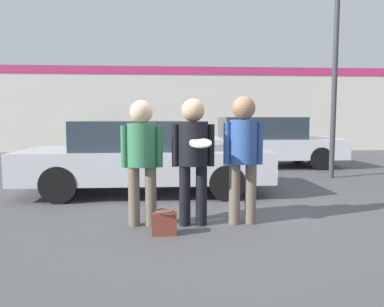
% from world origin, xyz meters
% --- Properties ---
extents(ground_plane, '(56.00, 56.00, 0.00)m').
position_xyz_m(ground_plane, '(0.00, 0.00, 0.00)').
color(ground_plane, '#4C4C4F').
extents(storefront_building, '(24.00, 0.22, 3.56)m').
position_xyz_m(storefront_building, '(0.00, 10.84, 1.81)').
color(storefront_building, silver).
rests_on(storefront_building, ground).
extents(person_left, '(0.55, 0.38, 1.65)m').
position_xyz_m(person_left, '(-0.91, -0.24, 0.99)').
color(person_left, '#665B4C').
rests_on(person_left, ground).
extents(person_middle_with_frisbee, '(0.56, 0.61, 1.67)m').
position_xyz_m(person_middle_with_frisbee, '(-0.24, -0.27, 1.01)').
color(person_middle_with_frisbee, black).
rests_on(person_middle_with_frisbee, ground).
extents(person_right, '(0.53, 0.36, 1.71)m').
position_xyz_m(person_right, '(0.43, -0.24, 1.02)').
color(person_right, '#665B4C').
rests_on(person_right, ground).
extents(parked_car_near, '(4.57, 1.95, 1.37)m').
position_xyz_m(parked_car_near, '(-0.99, 2.04, 0.69)').
color(parked_car_near, silver).
rests_on(parked_car_near, ground).
extents(parked_car_far, '(4.39, 1.96, 1.44)m').
position_xyz_m(parked_car_far, '(2.24, 5.66, 0.72)').
color(parked_car_far, silver).
rests_on(parked_car_far, ground).
extents(street_lamp, '(1.45, 0.35, 5.59)m').
position_xyz_m(street_lamp, '(3.61, 3.44, 3.47)').
color(street_lamp, '#38383D').
rests_on(street_lamp, ground).
extents(shrub, '(1.26, 1.26, 1.26)m').
position_xyz_m(shrub, '(-3.72, 10.03, 0.63)').
color(shrub, '#2D6B33').
rests_on(shrub, ground).
extents(handbag, '(0.30, 0.23, 0.31)m').
position_xyz_m(handbag, '(-0.62, -0.66, 0.15)').
color(handbag, brown).
rests_on(handbag, ground).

